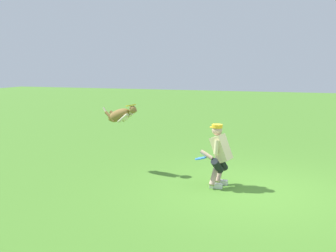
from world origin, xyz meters
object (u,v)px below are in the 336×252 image
Objects in this scene: person at (219,153)px; dog at (120,115)px; frisbee_flying at (131,105)px; frisbee_held at (201,158)px.

dog is (2.45, -0.48, 0.63)m from person.
frisbee_flying reaches higher than dog.
person is 1.22× the size of dog.
person is at bearing 168.75° from frisbee_flying.
dog is 0.39m from frisbee_flying.
frisbee_held is at bearing -0.44° from dog.
frisbee_flying reaches higher than person.
frisbee_flying is (-0.30, 0.05, 0.24)m from dog.
dog reaches higher than frisbee_held.
frisbee_flying is at bearing -18.32° from frisbee_held.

